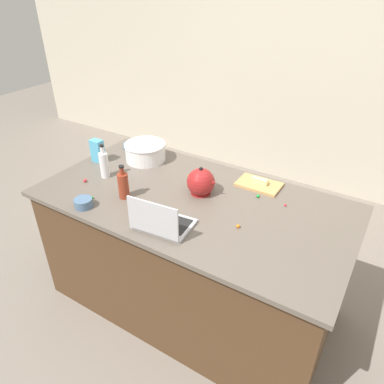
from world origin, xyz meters
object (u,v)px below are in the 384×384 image
at_px(laptop, 161,222).
at_px(cutting_board, 259,184).
at_px(candy_bag, 97,151).
at_px(butter_stick_left, 260,181).
at_px(ramekin_small, 129,146).
at_px(ramekin_medium, 83,203).
at_px(bottle_soy, 123,185).
at_px(bottle_vinegar, 104,164).
at_px(mixing_bowl_large, 145,151).
at_px(kettle, 201,182).

height_order(laptop, cutting_board, laptop).
bearing_deg(candy_bag, butter_stick_left, 14.29).
height_order(laptop, butter_stick_left, laptop).
relative_size(ramekin_small, ramekin_medium, 0.80).
bearing_deg(ramekin_small, butter_stick_left, -0.03).
xyz_separation_m(bottle_soy, bottle_vinegar, (-0.29, 0.13, 0.01)).
xyz_separation_m(bottle_soy, ramekin_small, (-0.46, 0.58, -0.07)).
bearing_deg(mixing_bowl_large, kettle, -17.95).
bearing_deg(bottle_vinegar, ramekin_small, 110.97).
xyz_separation_m(bottle_vinegar, ramekin_small, (-0.17, 0.44, -0.07)).
distance_m(kettle, ramekin_medium, 0.73).
bearing_deg(bottle_vinegar, laptop, -22.45).
relative_size(laptop, candy_bag, 1.94).
bearing_deg(ramekin_medium, butter_stick_left, 44.59).
distance_m(mixing_bowl_large, candy_bag, 0.35).
bearing_deg(laptop, candy_bag, 154.23).
distance_m(bottle_soy, bottle_vinegar, 0.32).
relative_size(mixing_bowl_large, butter_stick_left, 2.80).
relative_size(bottle_vinegar, ramekin_medium, 2.18).
bearing_deg(mixing_bowl_large, ramekin_small, 159.63).
relative_size(laptop, cutting_board, 1.16).
xyz_separation_m(laptop, kettle, (-0.01, 0.44, 0.03)).
relative_size(bottle_soy, kettle, 1.04).
distance_m(bottle_vinegar, ramekin_medium, 0.38).
height_order(laptop, mixing_bowl_large, laptop).
relative_size(cutting_board, ramekin_small, 3.24).
bearing_deg(bottle_soy, ramekin_medium, -122.94).
relative_size(mixing_bowl_large, cutting_board, 1.08).
bearing_deg(bottle_soy, bottle_vinegar, 154.85).
bearing_deg(bottle_soy, ramekin_small, 128.35).
bearing_deg(butter_stick_left, ramekin_small, 179.97).
xyz_separation_m(mixing_bowl_large, candy_bag, (-0.28, -0.20, 0.01)).
relative_size(butter_stick_left, ramekin_small, 1.26).
bearing_deg(ramekin_medium, mixing_bowl_large, 96.06).
bearing_deg(mixing_bowl_large, butter_stick_left, 5.92).
relative_size(butter_stick_left, ramekin_medium, 1.01).
relative_size(bottle_soy, cutting_board, 0.78).
bearing_deg(bottle_vinegar, bottle_soy, -25.15).
height_order(bottle_vinegar, ramekin_small, bottle_vinegar).
distance_m(mixing_bowl_large, cutting_board, 0.88).
distance_m(cutting_board, ramekin_medium, 1.12).
distance_m(bottle_vinegar, ramekin_small, 0.48).
distance_m(butter_stick_left, ramekin_medium, 1.12).
height_order(mixing_bowl_large, butter_stick_left, mixing_bowl_large).
bearing_deg(bottle_vinegar, cutting_board, 24.98).
distance_m(mixing_bowl_large, bottle_vinegar, 0.36).
bearing_deg(candy_bag, mixing_bowl_large, 35.75).
distance_m(bottle_soy, ramekin_medium, 0.26).
distance_m(mixing_bowl_large, butter_stick_left, 0.88).
relative_size(bottle_soy, bottle_vinegar, 0.93).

